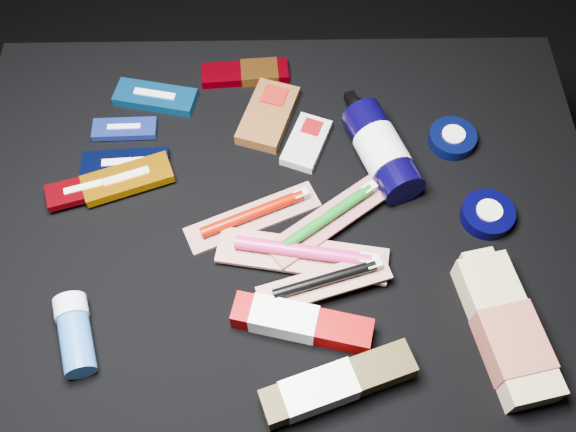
{
  "coord_description": "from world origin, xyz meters",
  "views": [
    {
      "loc": [
        0.01,
        -0.47,
        1.24
      ],
      "look_at": [
        0.01,
        0.01,
        0.42
      ],
      "focal_mm": 40.0,
      "sensor_mm": 36.0,
      "label": 1
    }
  ],
  "objects_px": {
    "lotion_bottle": "(382,151)",
    "bodywash_bottle": "(507,331)",
    "toothpaste_carton_red": "(296,322)",
    "deodorant_stick": "(75,333)"
  },
  "relations": [
    {
      "from": "lotion_bottle",
      "to": "bodywash_bottle",
      "type": "distance_m",
      "value": 0.32
    },
    {
      "from": "bodywash_bottle",
      "to": "lotion_bottle",
      "type": "bearing_deg",
      "value": 104.14
    },
    {
      "from": "bodywash_bottle",
      "to": "toothpaste_carton_red",
      "type": "xyz_separation_m",
      "value": [
        -0.28,
        0.02,
        -0.0
      ]
    },
    {
      "from": "bodywash_bottle",
      "to": "deodorant_stick",
      "type": "height_order",
      "value": "same"
    },
    {
      "from": "deodorant_stick",
      "to": "toothpaste_carton_red",
      "type": "distance_m",
      "value": 0.29
    },
    {
      "from": "lotion_bottle",
      "to": "bodywash_bottle",
      "type": "xyz_separation_m",
      "value": [
        0.14,
        -0.29,
        -0.01
      ]
    },
    {
      "from": "deodorant_stick",
      "to": "toothpaste_carton_red",
      "type": "bearing_deg",
      "value": -14.23
    },
    {
      "from": "lotion_bottle",
      "to": "deodorant_stick",
      "type": "height_order",
      "value": "lotion_bottle"
    },
    {
      "from": "lotion_bottle",
      "to": "deodorant_stick",
      "type": "distance_m",
      "value": 0.52
    },
    {
      "from": "lotion_bottle",
      "to": "toothpaste_carton_red",
      "type": "xyz_separation_m",
      "value": [
        -0.14,
        -0.27,
        -0.02
      ]
    }
  ]
}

